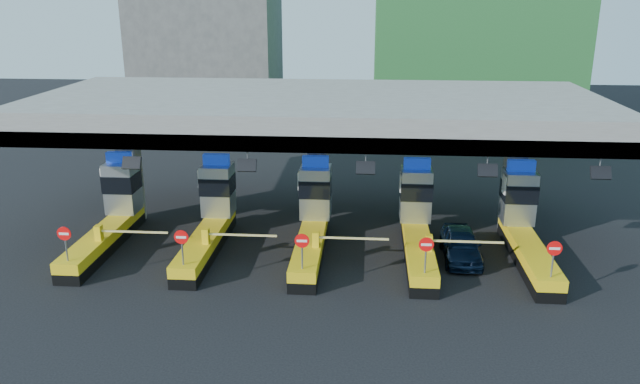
{
  "coord_description": "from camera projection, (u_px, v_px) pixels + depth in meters",
  "views": [
    {
      "loc": [
        2.59,
        -27.96,
        11.8
      ],
      "look_at": [
        0.37,
        0.0,
        2.87
      ],
      "focal_mm": 35.0,
      "sensor_mm": 36.0,
      "label": 1
    }
  ],
  "objects": [
    {
      "name": "ground",
      "position": [
        313.0,
        248.0,
        30.34
      ],
      "size": [
        120.0,
        120.0,
        0.0
      ],
      "primitive_type": "plane",
      "color": "black",
      "rests_on": "ground"
    },
    {
      "name": "toll_lane_far_right",
      "position": [
        524.0,
        225.0,
        29.42
      ],
      "size": [
        4.43,
        8.0,
        4.16
      ],
      "color": "black",
      "rests_on": "ground"
    },
    {
      "name": "toll_lane_left",
      "position": [
        212.0,
        216.0,
        30.55
      ],
      "size": [
        4.43,
        8.0,
        4.16
      ],
      "color": "black",
      "rests_on": "ground"
    },
    {
      "name": "toll_canopy",
      "position": [
        317.0,
        112.0,
        31.2
      ],
      "size": [
        28.0,
        12.09,
        7.0
      ],
      "color": "slate",
      "rests_on": "ground"
    },
    {
      "name": "bg_building_concrete",
      "position": [
        206.0,
        23.0,
        62.86
      ],
      "size": [
        14.0,
        10.0,
        18.0
      ],
      "primitive_type": "cube",
      "color": "#4C4C49",
      "rests_on": "ground"
    },
    {
      "name": "van",
      "position": [
        461.0,
        244.0,
        28.89
      ],
      "size": [
        1.7,
        4.2,
        1.43
      ],
      "primitive_type": "imported",
      "rotation": [
        0.0,
        0.0,
        -0.0
      ],
      "color": "black",
      "rests_on": "ground"
    },
    {
      "name": "toll_lane_right",
      "position": [
        417.0,
        222.0,
        29.8
      ],
      "size": [
        4.43,
        8.0,
        4.16
      ],
      "color": "black",
      "rests_on": "ground"
    },
    {
      "name": "toll_lane_far_left",
      "position": [
        113.0,
        213.0,
        30.93
      ],
      "size": [
        4.43,
        8.0,
        4.16
      ],
      "color": "black",
      "rests_on": "ground"
    },
    {
      "name": "toll_lane_center",
      "position": [
        313.0,
        219.0,
        30.18
      ],
      "size": [
        4.43,
        8.0,
        4.16
      ],
      "color": "black",
      "rests_on": "ground"
    }
  ]
}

